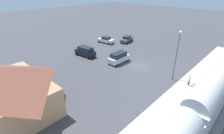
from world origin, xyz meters
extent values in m
plane|color=#424247|center=(0.00, 0.00, 0.00)|extent=(200.00, 200.00, 0.00)
cube|color=slate|center=(-14.00, 0.00, 0.09)|extent=(4.80, 70.00, 0.18)
cube|color=#59544C|center=(-14.72, 0.00, 0.24)|extent=(0.10, 70.00, 0.12)
cube|color=#59544C|center=(-13.28, 0.00, 0.24)|extent=(0.10, 70.00, 0.12)
cube|color=#B7B2A8|center=(-10.00, 0.00, 0.15)|extent=(3.20, 46.00, 0.30)
cube|color=silver|center=(-14.00, 3.70, 2.15)|extent=(2.90, 16.90, 3.70)
cube|color=gold|center=(-12.54, 3.70, 1.85)|extent=(0.04, 15.55, 0.36)
cylinder|color=silver|center=(-14.00, 3.70, 3.90)|extent=(2.75, 16.22, 2.76)
cube|color=tan|center=(4.00, 22.00, 1.97)|extent=(11.30, 8.13, 3.94)
pyramid|color=brown|center=(4.00, 22.00, 5.07)|extent=(12.10, 8.93, 2.27)
cube|color=#4C3323|center=(4.00, 17.91, 1.05)|extent=(1.10, 0.08, 2.10)
cylinder|color=#23284C|center=(-10.06, 1.02, 0.72)|extent=(0.22, 0.22, 0.85)
cylinder|color=silver|center=(-10.06, 1.02, 1.46)|extent=(0.36, 0.36, 0.62)
sphere|color=tan|center=(-10.06, 1.02, 1.89)|extent=(0.24, 0.24, 0.24)
cube|color=silver|center=(4.11, 1.46, 0.84)|extent=(2.06, 4.94, 1.00)
cube|color=#19232D|center=(4.11, 1.61, 1.78)|extent=(1.80, 3.47, 0.88)
cylinder|color=black|center=(4.93, -0.46, 0.34)|extent=(0.22, 0.68, 0.68)
cylinder|color=black|center=(3.21, -0.42, 0.34)|extent=(0.22, 0.68, 0.68)
cylinder|color=black|center=(5.01, 3.34, 0.34)|extent=(0.22, 0.68, 0.68)
cylinder|color=black|center=(3.29, 3.38, 0.34)|extent=(0.22, 0.68, 0.68)
cube|color=#47494F|center=(11.63, -10.57, 0.72)|extent=(2.73, 4.78, 0.76)
cube|color=#19232D|center=(11.63, -10.57, 1.42)|extent=(2.03, 2.45, 0.64)
cylinder|color=black|center=(12.76, -12.07, 0.34)|extent=(0.22, 0.68, 0.68)
cylinder|color=black|center=(11.20, -12.40, 0.34)|extent=(0.22, 0.68, 0.68)
cylinder|color=black|center=(12.06, -8.75, 0.34)|extent=(0.22, 0.68, 0.68)
cylinder|color=black|center=(10.50, -9.08, 0.34)|extent=(0.22, 0.68, 0.68)
cube|color=white|center=(15.43, -6.06, 0.72)|extent=(4.75, 2.58, 0.76)
cube|color=#19232D|center=(15.43, -6.06, 1.42)|extent=(2.40, 1.96, 0.64)
cylinder|color=black|center=(13.89, -7.13, 0.34)|extent=(0.22, 0.68, 0.68)
cylinder|color=black|center=(13.62, -5.56, 0.34)|extent=(0.22, 0.68, 0.68)
cylinder|color=black|center=(17.24, -6.56, 0.34)|extent=(0.22, 0.68, 0.68)
cylinder|color=black|center=(16.97, -4.98, 0.34)|extent=(0.22, 0.68, 0.68)
cube|color=black|center=(12.01, 3.97, 0.84)|extent=(5.07, 2.43, 1.00)
cube|color=#19232D|center=(11.86, 3.96, 1.78)|extent=(3.58, 2.05, 0.88)
cylinder|color=black|center=(13.82, 5.01, 0.34)|extent=(0.22, 0.68, 0.68)
cylinder|color=black|center=(13.99, 3.30, 0.34)|extent=(0.22, 0.68, 0.68)
cylinder|color=black|center=(10.04, 4.64, 0.34)|extent=(0.22, 0.68, 0.68)
cylinder|color=black|center=(10.20, 2.93, 0.34)|extent=(0.22, 0.68, 0.68)
cylinder|color=#515156|center=(-7.20, 0.53, 4.01)|extent=(0.16, 0.16, 8.01)
sphere|color=#EAE5C6|center=(-7.20, 0.53, 8.19)|extent=(0.44, 0.44, 0.44)
camera|label=1|loc=(-16.88, 26.03, 14.64)|focal=27.20mm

